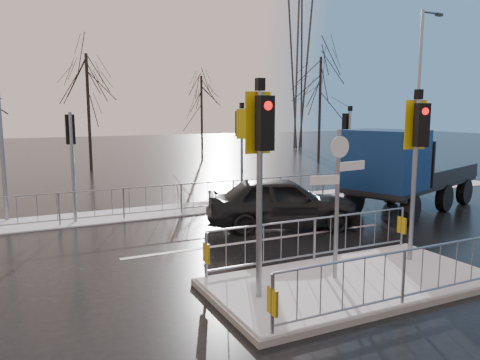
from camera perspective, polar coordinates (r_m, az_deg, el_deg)
name	(u,v)px	position (r m, az deg, el deg)	size (l,w,h in m)	color
ground	(352,285)	(10.21, 13.51, -12.34)	(120.00, 120.00, 0.00)	black
snow_verge	(202,207)	(17.44, -4.66, -3.34)	(30.00, 2.00, 0.04)	white
lane_markings	(363,290)	(9.97, 14.76, -12.88)	(8.00, 11.38, 0.01)	silver
traffic_island	(352,267)	(10.08, 13.50, -10.26)	(6.00, 3.04, 4.15)	slate
far_kerb_fixtures	(214,182)	(16.91, -3.15, -0.26)	(18.00, 0.65, 3.83)	gray
car_far_lane	(282,202)	(14.47, 5.13, -2.69)	(1.87, 4.65, 1.59)	black
flatbed_truck	(397,170)	(16.96, 18.58, 1.22)	(6.78, 4.29, 2.96)	black
tree_far_a	(88,89)	(29.65, -18.09, 10.48)	(3.75, 3.75, 7.08)	black
tree_far_b	(202,102)	(33.60, -4.71, 9.48)	(3.25, 3.25, 6.14)	black
tree_far_c	(320,88)	(34.79, 9.75, 10.95)	(4.00, 4.00, 7.55)	black
street_lamp_right	(420,92)	(23.03, 21.04, 9.93)	(1.25, 0.18, 8.00)	gray
pylon_wires	(289,27)	(44.48, 6.05, 18.09)	(70.00, 2.38, 19.97)	#2D3033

